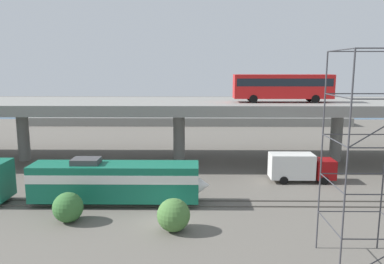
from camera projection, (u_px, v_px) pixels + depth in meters
The scene contains 19 objects.
ground_plane at pixel (168, 222), 29.93m from camera, with size 260.00×260.00×0.00m, color #605B54.
rail_strip_near at pixel (171, 206), 33.16m from camera, with size 110.00×0.12×0.12m, color #59544C.
rail_strip_far at pixel (172, 200), 34.55m from camera, with size 110.00×0.12×0.12m, color #59544C.
train_locomotive at pixel (124, 180), 33.54m from camera, with size 15.83×3.04×4.18m.
highway_overpass at pixel (179, 107), 48.45m from camera, with size 96.00×12.90×7.84m.
transit_bus_on_overpass at pixel (283, 85), 46.21m from camera, with size 12.00×2.68×3.40m.
service_truck_west at pixel (300, 167), 40.22m from camera, with size 6.80×2.46×3.04m.
scaffolding_tower at pixel (369, 155), 22.27m from camera, with size 4.21×4.21×13.14m.
pier_parking_lot at pixel (186, 118), 83.98m from camera, with size 69.36×12.48×1.76m, color gray.
parked_car_0 at pixel (89, 110), 85.20m from camera, with size 4.27×1.92×1.50m.
parked_car_1 at pixel (206, 110), 85.76m from camera, with size 4.61×1.90×1.50m.
parked_car_2 at pixel (169, 111), 83.80m from camera, with size 4.57×1.91×1.50m.
parked_car_3 at pixel (260, 113), 80.51m from camera, with size 4.16×1.96×1.50m.
parked_car_4 at pixel (109, 112), 81.19m from camera, with size 4.04×1.82×1.50m.
parked_car_5 at pixel (140, 110), 86.36m from camera, with size 4.21×1.93×1.50m.
parked_car_6 at pixel (150, 112), 81.67m from camera, with size 4.53×2.00×1.50m.
harbor_water at pixel (188, 111), 106.79m from camera, with size 140.00×36.00×0.01m, color #2D5170.
shrub_left at pixel (68, 207), 29.77m from camera, with size 2.39×2.39×2.39m, color #356832.
shrub_right at pixel (174, 215), 28.09m from camera, with size 2.49×2.49×2.49m, color #447136.
Camera 1 is at (2.24, -28.26, 12.10)m, focal length 35.31 mm.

